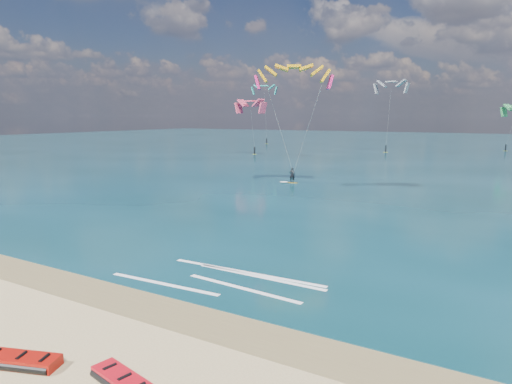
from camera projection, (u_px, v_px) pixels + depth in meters
ground at (386, 184)px, 49.50m from camera, size 320.00×320.00×0.00m
wet_sand_strip at (144, 304)px, 17.93m from camera, size 320.00×2.40×0.01m
sea at (458, 148)px, 104.10m from camera, size 320.00×200.00×0.04m
packed_kite_left at (19, 365)px, 13.55m from camera, size 2.91×1.88×0.38m
kitesurfer_main at (293, 118)px, 46.39m from camera, size 8.68×7.26×13.47m
shoreline_foam at (231, 279)px, 20.57m from camera, size 9.37×3.64×0.01m
distant_kites at (391, 122)px, 86.99m from camera, size 85.79×37.61×14.75m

